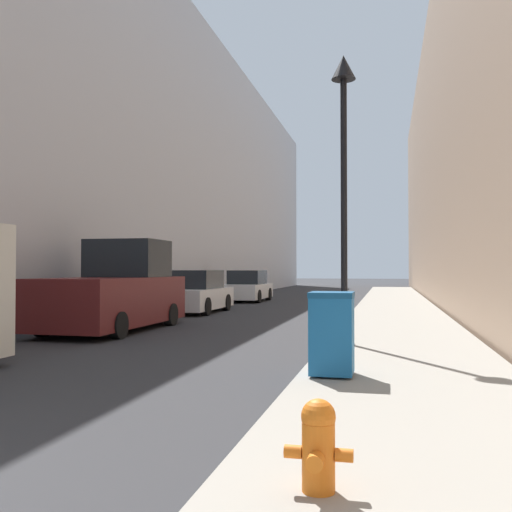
{
  "coord_description": "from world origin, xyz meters",
  "views": [
    {
      "loc": [
        4.71,
        -2.06,
        1.62
      ],
      "look_at": [
        -0.26,
        19.37,
        2.14
      ],
      "focal_mm": 40.0,
      "sensor_mm": 36.0,
      "label": 1
    }
  ],
  "objects_px": {
    "parked_sedan_far": "(247,287)",
    "lamppost": "(344,142)",
    "pickup_truck": "(116,292)",
    "parked_sedan_near": "(196,293)",
    "trash_bin": "(332,333)",
    "fire_hydrant": "(318,443)"
  },
  "relations": [
    {
      "from": "fire_hydrant",
      "to": "trash_bin",
      "type": "height_order",
      "value": "trash_bin"
    },
    {
      "from": "parked_sedan_near",
      "to": "parked_sedan_far",
      "type": "xyz_separation_m",
      "value": [
        0.06,
        7.75,
        -0.01
      ]
    },
    {
      "from": "pickup_truck",
      "to": "parked_sedan_far",
      "type": "xyz_separation_m",
      "value": [
        0.14,
        14.1,
        -0.29
      ]
    },
    {
      "from": "parked_sedan_far",
      "to": "lamppost",
      "type": "bearing_deg",
      "value": -69.64
    },
    {
      "from": "trash_bin",
      "to": "parked_sedan_near",
      "type": "bearing_deg",
      "value": 117.0
    },
    {
      "from": "lamppost",
      "to": "parked_sedan_near",
      "type": "distance_m",
      "value": 11.22
    },
    {
      "from": "lamppost",
      "to": "parked_sedan_near",
      "type": "xyz_separation_m",
      "value": [
        -6.17,
        8.7,
        -3.49
      ]
    },
    {
      "from": "pickup_truck",
      "to": "lamppost",
      "type": "bearing_deg",
      "value": -20.6
    },
    {
      "from": "trash_bin",
      "to": "lamppost",
      "type": "distance_m",
      "value": 5.0
    },
    {
      "from": "fire_hydrant",
      "to": "pickup_truck",
      "type": "relative_size",
      "value": 0.12
    },
    {
      "from": "parked_sedan_far",
      "to": "fire_hydrant",
      "type": "bearing_deg",
      "value": -74.98
    },
    {
      "from": "fire_hydrant",
      "to": "pickup_truck",
      "type": "xyz_separation_m",
      "value": [
        -6.65,
        10.16,
        0.56
      ]
    },
    {
      "from": "trash_bin",
      "to": "lamppost",
      "type": "relative_size",
      "value": 0.2
    },
    {
      "from": "trash_bin",
      "to": "pickup_truck",
      "type": "relative_size",
      "value": 0.22
    },
    {
      "from": "fire_hydrant",
      "to": "parked_sedan_near",
      "type": "xyz_separation_m",
      "value": [
        -6.57,
        16.51,
        0.28
      ]
    },
    {
      "from": "fire_hydrant",
      "to": "parked_sedan_near",
      "type": "bearing_deg",
      "value": 111.7
    },
    {
      "from": "fire_hydrant",
      "to": "pickup_truck",
      "type": "bearing_deg",
      "value": 123.22
    },
    {
      "from": "pickup_truck",
      "to": "parked_sedan_far",
      "type": "height_order",
      "value": "pickup_truck"
    },
    {
      "from": "pickup_truck",
      "to": "parked_sedan_near",
      "type": "distance_m",
      "value": 6.36
    },
    {
      "from": "trash_bin",
      "to": "lamppost",
      "type": "height_order",
      "value": "lamppost"
    },
    {
      "from": "fire_hydrant",
      "to": "parked_sedan_far",
      "type": "xyz_separation_m",
      "value": [
        -6.51,
        24.26,
        0.27
      ]
    },
    {
      "from": "trash_bin",
      "to": "parked_sedan_near",
      "type": "relative_size",
      "value": 0.27
    }
  ]
}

